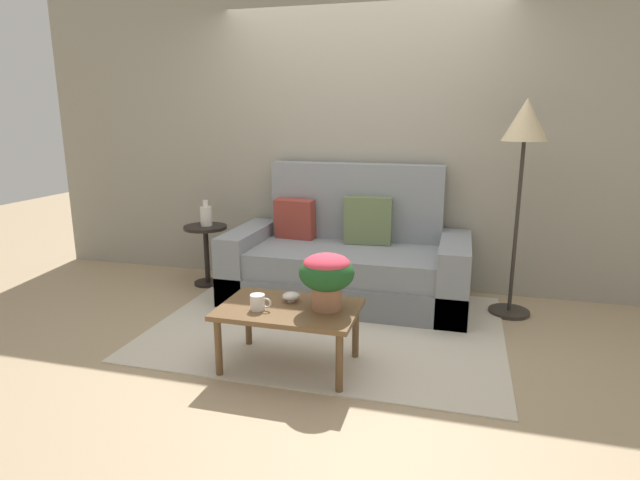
{
  "coord_description": "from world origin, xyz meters",
  "views": [
    {
      "loc": [
        0.92,
        -3.52,
        1.57
      ],
      "look_at": [
        -0.05,
        0.02,
        0.69
      ],
      "focal_mm": 29.3,
      "sensor_mm": 36.0,
      "label": 1
    }
  ],
  "objects_px": {
    "couch": "(347,262)",
    "coffee_table": "(289,314)",
    "floor_lamp": "(524,139)",
    "coffee_mug": "(258,302)",
    "potted_plant": "(327,274)",
    "table_vase": "(206,215)",
    "snack_bowl": "(291,296)",
    "side_table": "(206,244)"
  },
  "relations": [
    {
      "from": "coffee_table",
      "to": "snack_bowl",
      "type": "distance_m",
      "value": 0.13
    },
    {
      "from": "floor_lamp",
      "to": "potted_plant",
      "type": "xyz_separation_m",
      "value": [
        -1.19,
        -1.31,
        -0.76
      ]
    },
    {
      "from": "floor_lamp",
      "to": "table_vase",
      "type": "bearing_deg",
      "value": 178.83
    },
    {
      "from": "floor_lamp",
      "to": "coffee_mug",
      "type": "xyz_separation_m",
      "value": [
        -1.59,
        -1.43,
        -0.94
      ]
    },
    {
      "from": "coffee_table",
      "to": "side_table",
      "type": "xyz_separation_m",
      "value": [
        -1.28,
        1.38,
        0.04
      ]
    },
    {
      "from": "coffee_table",
      "to": "potted_plant",
      "type": "height_order",
      "value": "potted_plant"
    },
    {
      "from": "coffee_table",
      "to": "floor_lamp",
      "type": "xyz_separation_m",
      "value": [
        1.42,
        1.34,
        1.04
      ]
    },
    {
      "from": "side_table",
      "to": "snack_bowl",
      "type": "relative_size",
      "value": 5.01
    },
    {
      "from": "couch",
      "to": "floor_lamp",
      "type": "relative_size",
      "value": 1.2
    },
    {
      "from": "side_table",
      "to": "coffee_mug",
      "type": "xyz_separation_m",
      "value": [
        1.12,
        -1.47,
        0.06
      ]
    },
    {
      "from": "potted_plant",
      "to": "snack_bowl",
      "type": "relative_size",
      "value": 3.07
    },
    {
      "from": "floor_lamp",
      "to": "potted_plant",
      "type": "height_order",
      "value": "floor_lamp"
    },
    {
      "from": "potted_plant",
      "to": "side_table",
      "type": "bearing_deg",
      "value": 138.41
    },
    {
      "from": "couch",
      "to": "coffee_table",
      "type": "height_order",
      "value": "couch"
    },
    {
      "from": "snack_bowl",
      "to": "couch",
      "type": "bearing_deg",
      "value": 85.83
    },
    {
      "from": "potted_plant",
      "to": "table_vase",
      "type": "height_order",
      "value": "table_vase"
    },
    {
      "from": "coffee_table",
      "to": "floor_lamp",
      "type": "height_order",
      "value": "floor_lamp"
    },
    {
      "from": "couch",
      "to": "side_table",
      "type": "bearing_deg",
      "value": 179.22
    },
    {
      "from": "table_vase",
      "to": "coffee_table",
      "type": "bearing_deg",
      "value": -47.53
    },
    {
      "from": "coffee_table",
      "to": "table_vase",
      "type": "distance_m",
      "value": 1.92
    },
    {
      "from": "couch",
      "to": "table_vase",
      "type": "distance_m",
      "value": 1.39
    },
    {
      "from": "side_table",
      "to": "snack_bowl",
      "type": "bearing_deg",
      "value": -45.37
    },
    {
      "from": "couch",
      "to": "potted_plant",
      "type": "xyz_separation_m",
      "value": [
        0.16,
        -1.33,
        0.3
      ]
    },
    {
      "from": "coffee_mug",
      "to": "table_vase",
      "type": "bearing_deg",
      "value": 126.72
    },
    {
      "from": "couch",
      "to": "snack_bowl",
      "type": "bearing_deg",
      "value": -94.17
    },
    {
      "from": "couch",
      "to": "table_vase",
      "type": "height_order",
      "value": "couch"
    },
    {
      "from": "couch",
      "to": "potted_plant",
      "type": "relative_size",
      "value": 5.85
    },
    {
      "from": "couch",
      "to": "snack_bowl",
      "type": "distance_m",
      "value": 1.27
    },
    {
      "from": "coffee_table",
      "to": "coffee_mug",
      "type": "distance_m",
      "value": 0.21
    },
    {
      "from": "couch",
      "to": "potted_plant",
      "type": "bearing_deg",
      "value": -83.12
    },
    {
      "from": "coffee_mug",
      "to": "coffee_table",
      "type": "bearing_deg",
      "value": 28.91
    },
    {
      "from": "coffee_table",
      "to": "coffee_mug",
      "type": "height_order",
      "value": "coffee_mug"
    },
    {
      "from": "couch",
      "to": "side_table",
      "type": "height_order",
      "value": "couch"
    },
    {
      "from": "couch",
      "to": "coffee_table",
      "type": "distance_m",
      "value": 1.36
    },
    {
      "from": "couch",
      "to": "potted_plant",
      "type": "distance_m",
      "value": 1.37
    },
    {
      "from": "table_vase",
      "to": "coffee_mug",
      "type": "bearing_deg",
      "value": -53.28
    },
    {
      "from": "snack_bowl",
      "to": "coffee_table",
      "type": "bearing_deg",
      "value": -79.1
    },
    {
      "from": "floor_lamp",
      "to": "table_vase",
      "type": "relative_size",
      "value": 7.14
    },
    {
      "from": "coffee_table",
      "to": "potted_plant",
      "type": "distance_m",
      "value": 0.36
    },
    {
      "from": "coffee_mug",
      "to": "snack_bowl",
      "type": "bearing_deg",
      "value": 52.13
    },
    {
      "from": "couch",
      "to": "coffee_mug",
      "type": "height_order",
      "value": "couch"
    },
    {
      "from": "side_table",
      "to": "floor_lamp",
      "type": "distance_m",
      "value": 2.88
    }
  ]
}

